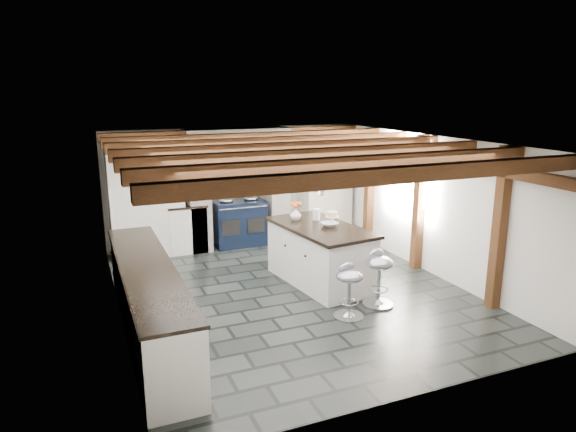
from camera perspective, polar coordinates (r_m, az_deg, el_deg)
name	(u,v)px	position (r m, az deg, el deg)	size (l,w,h in m)	color
ground	(292,292)	(7.94, 0.45, -8.44)	(6.00, 6.00, 0.00)	black
room_shell	(226,208)	(8.71, -6.90, 0.83)	(6.00, 6.03, 6.00)	white
range_cooker	(239,222)	(10.19, -5.46, -0.67)	(1.00, 0.63, 0.99)	black
kitchen_island	(320,254)	(8.18, 3.56, -4.19)	(1.23, 2.01, 1.25)	white
bar_stool_near	(379,271)	(7.42, 10.04, -6.09)	(0.49, 0.49, 0.82)	silver
bar_stool_far	(349,285)	(6.99, 6.79, -7.57)	(0.45, 0.45, 0.76)	silver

